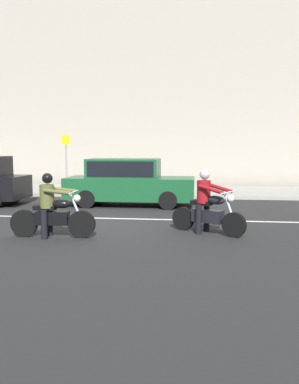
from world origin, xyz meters
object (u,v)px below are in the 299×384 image
(parked_sedan_forest_green, at_px, (128,182))
(street_sign_post, at_px, (66,156))
(motorcycle_with_rider_crimson, at_px, (207,207))
(motorcycle_with_rider_olive, at_px, (52,211))

(parked_sedan_forest_green, bearing_deg, street_sign_post, 132.18)
(motorcycle_with_rider_crimson, relative_size, street_sign_post, 0.70)
(motorcycle_with_rider_crimson, distance_m, parked_sedan_forest_green, 5.30)
(motorcycle_with_rider_olive, height_order, parked_sedan_forest_green, parked_sedan_forest_green)
(motorcycle_with_rider_olive, bearing_deg, street_sign_post, 106.42)
(motorcycle_with_rider_olive, xyz_separation_m, parked_sedan_forest_green, (0.90, 5.39, 0.25))
(motorcycle_with_rider_crimson, distance_m, street_sign_post, 10.80)
(motorcycle_with_rider_olive, bearing_deg, motorcycle_with_rider_crimson, 13.44)
(motorcycle_with_rider_olive, distance_m, motorcycle_with_rider_crimson, 3.79)
(motorcycle_with_rider_olive, relative_size, motorcycle_with_rider_crimson, 1.14)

